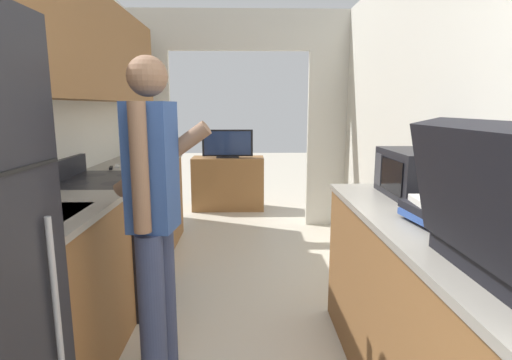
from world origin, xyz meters
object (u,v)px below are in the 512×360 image
(person, at_px, (154,217))
(television, at_px, (228,144))
(book_stack, at_px, (438,212))
(knife, at_px, (113,167))
(range_oven, at_px, (108,239))
(tv_cabinet, at_px, (228,183))
(microwave, at_px, (418,174))

(person, bearing_deg, television, 4.14)
(book_stack, distance_m, knife, 2.58)
(range_oven, height_order, tv_cabinet, range_oven)
(microwave, height_order, book_stack, microwave)
(range_oven, height_order, microwave, microwave)
(microwave, bearing_deg, book_stack, -104.30)
(person, bearing_deg, knife, 32.14)
(tv_cabinet, height_order, television, television)
(microwave, height_order, tv_cabinet, microwave)
(tv_cabinet, bearing_deg, knife, -111.97)
(person, relative_size, microwave, 3.20)
(tv_cabinet, bearing_deg, television, -90.00)
(microwave, relative_size, book_stack, 1.67)
(range_oven, xyz_separation_m, television, (0.77, 2.62, 0.46))
(person, bearing_deg, microwave, -70.46)
(range_oven, relative_size, person, 0.64)
(television, bearing_deg, person, -93.18)
(person, relative_size, knife, 5.17)
(range_oven, relative_size, knife, 3.29)
(television, bearing_deg, knife, -112.37)
(person, height_order, knife, person)
(person, bearing_deg, book_stack, -92.68)
(microwave, bearing_deg, knife, 151.69)
(television, bearing_deg, range_oven, -106.31)
(tv_cabinet, relative_size, television, 1.43)
(person, xyz_separation_m, microwave, (1.44, 0.31, 0.16))
(range_oven, distance_m, television, 2.77)
(book_stack, bearing_deg, television, 106.26)
(tv_cabinet, relative_size, knife, 3.08)
(person, relative_size, tv_cabinet, 1.68)
(range_oven, xyz_separation_m, person, (0.57, -0.93, 0.43))
(range_oven, distance_m, book_stack, 2.26)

